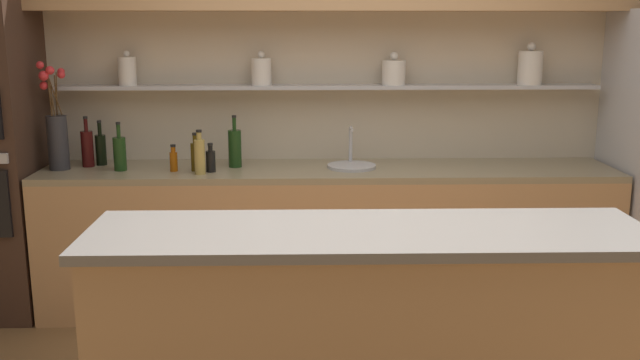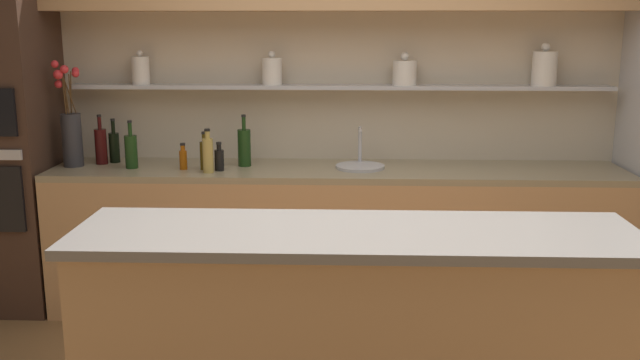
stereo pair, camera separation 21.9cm
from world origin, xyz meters
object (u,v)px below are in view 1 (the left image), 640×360
object	(u,v)px
bottle_sauce_2	(174,160)
bottle_spirit_4	(200,156)
sink_fixture	(352,164)
bottle_wine_7	(235,148)
bottle_wine_6	(87,148)
flower_vase	(57,134)
bottle_wine_1	(120,153)
bottle_oil_3	(195,156)
bottle_wine_5	(101,149)
bottle_sauce_0	(211,160)

from	to	relation	value
bottle_sauce_2	bottle_spirit_4	xyz separation A→B (m)	(0.17, -0.09, 0.04)
sink_fixture	bottle_wine_7	size ratio (longest dim) A/B	0.93
bottle_sauce_2	bottle_wine_7	bearing A→B (deg)	19.24
bottle_spirit_4	bottle_wine_6	bearing A→B (deg)	161.55
flower_vase	bottle_wine_1	size ratio (longest dim) A/B	2.22
bottle_oil_3	bottle_wine_7	distance (m)	0.26
bottle_wine_1	bottle_wine_6	xyz separation A→B (m)	(-0.23, 0.13, 0.01)
bottle_oil_3	bottle_wine_6	world-z (taller)	bottle_wine_6
flower_vase	sink_fixture	xyz separation A→B (m)	(1.82, 0.01, -0.20)
flower_vase	bottle_spirit_4	distance (m)	0.91
flower_vase	bottle_wine_5	distance (m)	0.29
bottle_sauce_2	bottle_wine_6	world-z (taller)	bottle_wine_6
bottle_wine_1	bottle_wine_7	distance (m)	0.70
bottle_wine_1	bottle_sauce_0	bearing A→B (deg)	-5.82
bottle_sauce_0	bottle_wine_6	bearing A→B (deg)	166.95
bottle_wine_5	bottle_wine_6	bearing A→B (deg)	-142.13
sink_fixture	bottle_sauce_0	xyz separation A→B (m)	(-0.87, -0.11, 0.05)
bottle_sauce_2	bottle_wine_5	bearing A→B (deg)	156.84
sink_fixture	bottle_oil_3	world-z (taller)	sink_fixture
bottle_oil_3	bottle_wine_5	bearing A→B (deg)	161.91
flower_vase	bottle_oil_3	xyz separation A→B (m)	(0.85, -0.07, -0.13)
bottle_oil_3	bottle_wine_5	xyz separation A→B (m)	(-0.63, 0.21, 0.01)
bottle_wine_5	bottle_wine_6	world-z (taller)	bottle_wine_6
bottle_wine_1	bottle_wine_6	bearing A→B (deg)	151.45
bottle_sauce_2	bottle_wine_6	distance (m)	0.59
bottle_sauce_2	bottle_wine_5	xyz separation A→B (m)	(-0.50, 0.21, 0.03)
bottle_spirit_4	bottle_wine_6	size ratio (longest dim) A/B	0.84
bottle_sauce_0	bottle_wine_7	bearing A→B (deg)	48.54
bottle_sauce_2	bottle_wine_7	world-z (taller)	bottle_wine_7
bottle_sauce_0	bottle_sauce_2	size ratio (longest dim) A/B	1.07
bottle_sauce_0	bottle_wine_5	xyz separation A→B (m)	(-0.73, 0.24, 0.03)
bottle_wine_5	bottle_spirit_4	bearing A→B (deg)	-24.08
bottle_spirit_4	bottle_wine_5	world-z (taller)	bottle_wine_5
bottle_sauce_0	bottle_wine_5	bearing A→B (deg)	161.90
sink_fixture	flower_vase	bearing A→B (deg)	-179.56
flower_vase	bottle_spirit_4	world-z (taller)	flower_vase
bottle_wine_1	bottle_sauce_2	bearing A→B (deg)	-5.58
bottle_spirit_4	bottle_wine_7	xyz separation A→B (m)	(0.19, 0.21, 0.01)
bottle_oil_3	bottle_spirit_4	size ratio (longest dim) A/B	0.88
flower_vase	bottle_wine_6	xyz separation A→B (m)	(0.15, 0.09, -0.10)
bottle_wine_5	sink_fixture	bearing A→B (deg)	-4.50
sink_fixture	bottle_wine_6	distance (m)	1.67
bottle_sauce_0	bottle_wine_1	bearing A→B (deg)	174.18
bottle_wine_6	bottle_wine_7	bearing A→B (deg)	-2.04
sink_fixture	bottle_sauce_2	distance (m)	1.10
bottle_wine_1	bottle_oil_3	xyz separation A→B (m)	(0.47, -0.03, -0.01)
bottle_oil_3	flower_vase	bearing A→B (deg)	175.54
bottle_wine_7	bottle_wine_6	bearing A→B (deg)	177.96
bottle_sauce_2	bottle_oil_3	distance (m)	0.14
bottle_oil_3	bottle_spirit_4	xyz separation A→B (m)	(0.04, -0.09, 0.02)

